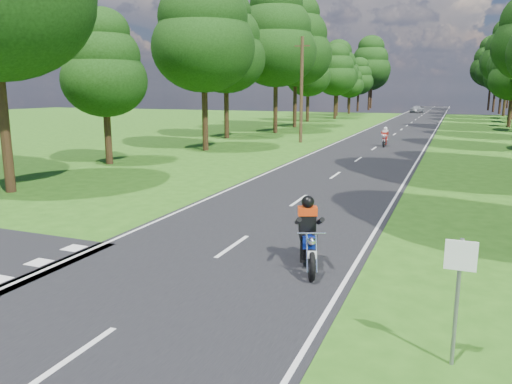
% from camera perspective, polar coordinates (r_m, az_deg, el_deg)
% --- Properties ---
extents(ground, '(160.00, 160.00, 0.00)m').
position_cam_1_polar(ground, '(11.66, -6.84, -9.07)').
color(ground, '#285714').
rests_on(ground, ground).
extents(main_road, '(7.00, 140.00, 0.02)m').
position_cam_1_polar(main_road, '(59.91, 16.88, 7.27)').
color(main_road, black).
rests_on(main_road, ground).
extents(road_markings, '(7.40, 140.00, 0.01)m').
position_cam_1_polar(road_markings, '(58.06, 16.57, 7.18)').
color(road_markings, silver).
rests_on(road_markings, main_road).
extents(treeline, '(40.00, 115.35, 14.78)m').
position_cam_1_polar(treeline, '(69.83, 19.29, 14.46)').
color(treeline, black).
rests_on(treeline, ground).
extents(telegraph_pole, '(1.20, 0.26, 8.00)m').
position_cam_1_polar(telegraph_pole, '(39.20, 5.22, 11.58)').
color(telegraph_pole, '#382616').
rests_on(telegraph_pole, ground).
extents(road_sign, '(0.45, 0.07, 2.00)m').
position_cam_1_polar(road_sign, '(8.02, 22.14, -9.47)').
color(road_sign, slate).
rests_on(road_sign, ground).
extents(rider_near_blue, '(1.36, 2.11, 1.67)m').
position_cam_1_polar(rider_near_blue, '(11.65, 5.98, -4.64)').
color(rider_near_blue, navy).
rests_on(rider_near_blue, main_road).
extents(rider_far_red, '(0.63, 1.71, 1.41)m').
position_cam_1_polar(rider_far_red, '(37.54, 14.52, 6.14)').
color(rider_far_red, maroon).
rests_on(rider_far_red, main_road).
extents(distant_car, '(2.55, 4.07, 1.29)m').
position_cam_1_polar(distant_car, '(93.60, 17.91, 9.03)').
color(distant_car, '#ADAFB4').
rests_on(distant_car, main_road).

